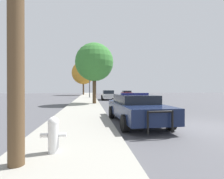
{
  "coord_description": "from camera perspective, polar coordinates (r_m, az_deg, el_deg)",
  "views": [
    {
      "loc": [
        -4.6,
        -6.99,
        1.66
      ],
      "look_at": [
        -1.18,
        19.96,
        1.49
      ],
      "focal_mm": 28.0,
      "sensor_mm": 36.0,
      "label": 1
    }
  ],
  "objects": [
    {
      "name": "sidewalk_left",
      "position": [
        7.18,
        -11.31,
        -12.45
      ],
      "size": [
        3.0,
        110.0,
        0.13
      ],
      "color": "#99968C",
      "rests_on": "ground_plane"
    },
    {
      "name": "ground_plane",
      "position": [
        8.53,
        26.1,
        -10.89
      ],
      "size": [
        110.0,
        110.0,
        0.0
      ],
      "primitive_type": "plane",
      "color": "#4F4F54"
    },
    {
      "name": "traffic_light",
      "position": [
        29.87,
        -4.99,
        4.11
      ],
      "size": [
        3.1,
        0.35,
        4.97
      ],
      "color": "#424247",
      "rests_on": "sidewalk_left"
    },
    {
      "name": "tree_sidewalk_near",
      "position": [
        18.05,
        -5.79,
        8.84
      ],
      "size": [
        3.88,
        3.88,
        6.15
      ],
      "color": "#4C3823",
      "rests_on": "sidewalk_left"
    },
    {
      "name": "car_background_oncoming",
      "position": [
        34.33,
        4.82,
        -1.29
      ],
      "size": [
        2.16,
        4.03,
        1.23
      ],
      "rotation": [
        0.0,
        0.0,
        3.1
      ],
      "color": "maroon",
      "rests_on": "ground_plane"
    },
    {
      "name": "tree_sidewalk_far",
      "position": [
        43.35,
        -9.33,
        5.43
      ],
      "size": [
        5.65,
        5.65,
        8.2
      ],
      "color": "#4C3823",
      "rests_on": "sidewalk_left"
    },
    {
      "name": "car_background_midblock",
      "position": [
        25.46,
        -1.3,
        -1.72
      ],
      "size": [
        2.03,
        4.58,
        1.39
      ],
      "rotation": [
        0.0,
        0.0,
        -0.03
      ],
      "color": "#B7B7BC",
      "rests_on": "ground_plane"
    },
    {
      "name": "police_car",
      "position": [
        8.49,
        7.81,
        -5.88
      ],
      "size": [
        2.25,
        5.22,
        1.44
      ],
      "rotation": [
        0.0,
        0.0,
        3.18
      ],
      "color": "#141E3D",
      "rests_on": "ground_plane"
    },
    {
      "name": "fire_hydrant",
      "position": [
        4.51,
        -18.59,
        -13.44
      ],
      "size": [
        0.6,
        0.26,
        0.85
      ],
      "color": "white",
      "rests_on": "sidewalk_left"
    }
  ]
}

